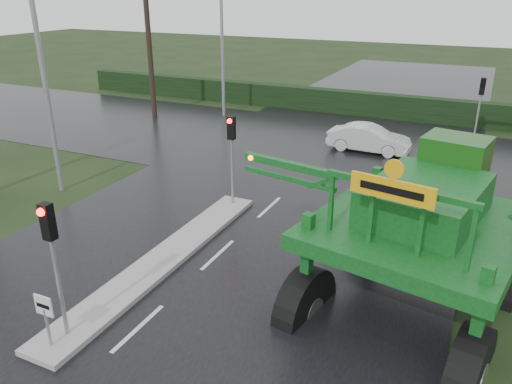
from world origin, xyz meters
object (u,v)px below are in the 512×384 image
at_px(keep_left_sign, 45,313).
at_px(crop_sprayer, 314,211).
at_px(traffic_signal_near, 51,243).
at_px(traffic_signal_mid, 232,142).
at_px(street_light_left_far, 226,19).
at_px(white_sedan, 368,152).
at_px(street_light_left_near, 44,40).
at_px(traffic_signal_far, 481,96).

distance_m(keep_left_sign, crop_sprayer, 6.63).
bearing_deg(keep_left_sign, crop_sprayer, 41.96).
distance_m(traffic_signal_near, traffic_signal_mid, 8.50).
bearing_deg(traffic_signal_mid, keep_left_sign, -90.00).
relative_size(keep_left_sign, traffic_signal_mid, 0.38).
height_order(street_light_left_far, crop_sprayer, street_light_left_far).
height_order(traffic_signal_mid, white_sedan, traffic_signal_mid).
height_order(street_light_left_near, street_light_left_far, same).
xyz_separation_m(keep_left_sign, crop_sprayer, (4.77, 4.29, 1.65)).
xyz_separation_m(traffic_signal_far, street_light_left_near, (-14.69, -14.01, 3.40)).
distance_m(crop_sprayer, white_sedan, 14.09).
bearing_deg(street_light_left_near, white_sedan, 46.62).
height_order(keep_left_sign, traffic_signal_near, traffic_signal_near).
bearing_deg(traffic_signal_far, keep_left_sign, 70.07).
distance_m(keep_left_sign, traffic_signal_far, 22.93).
relative_size(keep_left_sign, street_light_left_far, 0.14).
distance_m(traffic_signal_mid, street_light_left_near, 7.83).
bearing_deg(crop_sprayer, traffic_signal_far, 90.89).
distance_m(traffic_signal_near, white_sedan, 17.96).
height_order(street_light_left_far, white_sedan, street_light_left_far).
xyz_separation_m(traffic_signal_near, traffic_signal_mid, (0.00, 8.50, 0.00)).
bearing_deg(traffic_signal_near, keep_left_sign, -90.00).
relative_size(traffic_signal_mid, street_light_left_far, 0.35).
xyz_separation_m(street_light_left_far, white_sedan, (9.93, -3.49, -5.99)).
relative_size(street_light_left_far, white_sedan, 2.45).
relative_size(keep_left_sign, white_sedan, 0.33).
relative_size(traffic_signal_far, crop_sprayer, 0.35).
xyz_separation_m(crop_sprayer, white_sedan, (-1.74, 13.71, -2.71)).
bearing_deg(traffic_signal_near, street_light_left_near, 134.53).
relative_size(keep_left_sign, traffic_signal_near, 0.38).
relative_size(traffic_signal_mid, traffic_signal_far, 1.00).
bearing_deg(crop_sprayer, keep_left_sign, -127.18).
height_order(keep_left_sign, traffic_signal_far, traffic_signal_far).
xyz_separation_m(keep_left_sign, street_light_left_near, (-6.89, 7.50, 4.93)).
xyz_separation_m(traffic_signal_far, white_sedan, (-4.77, -3.50, -2.59)).
xyz_separation_m(keep_left_sign, traffic_signal_near, (0.00, 0.49, 1.53)).
relative_size(keep_left_sign, crop_sprayer, 0.13).
bearing_deg(traffic_signal_far, crop_sprayer, 80.03).
height_order(keep_left_sign, street_light_left_far, street_light_left_far).
relative_size(street_light_left_near, street_light_left_far, 1.00).
height_order(traffic_signal_near, traffic_signal_far, same).
height_order(traffic_signal_near, traffic_signal_mid, same).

